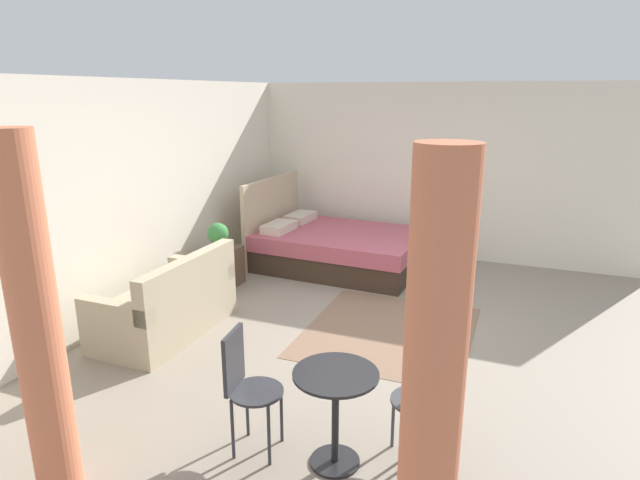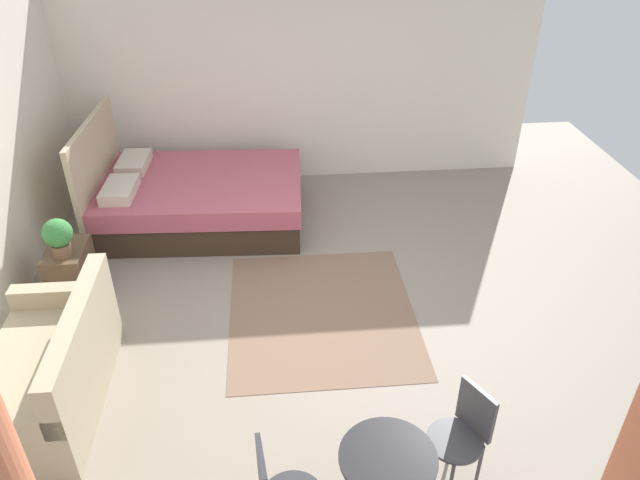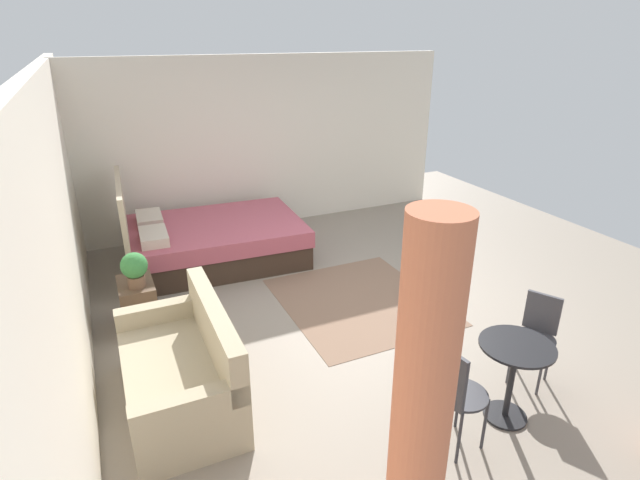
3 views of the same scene
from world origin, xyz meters
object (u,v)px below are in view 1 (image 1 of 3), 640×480
object	(u,v)px
cafe_chair_near_couch	(428,393)
potted_plant	(218,236)
couch	(168,307)
cafe_chair_near_window	(245,380)
bed	(335,247)
nightstand	(223,268)
balcony_table	(335,402)

from	to	relation	value
cafe_chair_near_couch	potted_plant	bearing A→B (deg)	53.48
couch	cafe_chair_near_window	distance (m)	2.17
bed	nightstand	bearing A→B (deg)	140.36
couch	balcony_table	distance (m)	2.65
potted_plant	cafe_chair_near_window	world-z (taller)	cafe_chair_near_window
potted_plant	cafe_chair_near_window	bearing A→B (deg)	-144.61
bed	potted_plant	distance (m)	1.80
nightstand	cafe_chair_near_window	world-z (taller)	cafe_chair_near_window
cafe_chair_near_couch	couch	bearing A→B (deg)	71.48
nightstand	balcony_table	distance (m)	3.68
potted_plant	cafe_chair_near_couch	bearing A→B (deg)	-126.52
potted_plant	balcony_table	xyz separation A→B (m)	(-2.57, -2.52, -0.24)
nightstand	cafe_chair_near_couch	bearing A→B (deg)	-127.59
couch	nightstand	bearing A→B (deg)	8.40
potted_plant	cafe_chair_near_window	xyz separation A→B (m)	(-2.65, -1.88, -0.17)
bed	nightstand	world-z (taller)	bed
bed	cafe_chair_near_window	xyz separation A→B (m)	(-4.05, -0.82, 0.24)
potted_plant	balcony_table	bearing A→B (deg)	-135.61
potted_plant	balcony_table	size ratio (longest dim) A/B	0.53
bed	cafe_chair_near_couch	size ratio (longest dim) A/B	2.89
nightstand	cafe_chair_near_window	size ratio (longest dim) A/B	0.59
bed	couch	distance (m)	2.84
nightstand	balcony_table	world-z (taller)	balcony_table
couch	cafe_chair_near_couch	xyz separation A→B (m)	(-0.96, -2.88, 0.20)
balcony_table	couch	bearing A→B (deg)	61.52
nightstand	potted_plant	xyz separation A→B (m)	(-0.10, -0.01, 0.46)
bed	balcony_table	world-z (taller)	bed
cafe_chair_near_window	cafe_chair_near_couch	world-z (taller)	cafe_chair_near_window
bed	balcony_table	xyz separation A→B (m)	(-3.97, -1.45, 0.18)
couch	cafe_chair_near_couch	distance (m)	3.04
balcony_table	cafe_chair_near_window	distance (m)	0.64
couch	cafe_chair_near_couch	bearing A→B (deg)	-108.52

